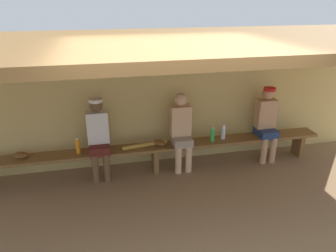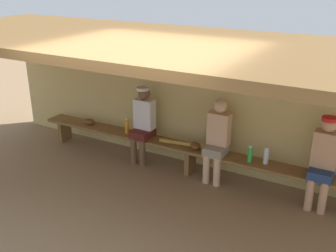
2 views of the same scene
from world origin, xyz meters
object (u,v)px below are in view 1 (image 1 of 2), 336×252
object	(u,v)px
player_in_red	(266,121)
player_middle	(98,135)
bench	(155,150)
water_bottle_clear	(223,132)
player_shirtless_tan	(181,129)
baseball_bat	(145,145)
water_bottle_orange	(212,135)
baseball_glove_worn	(21,155)
baseball_glove_dark_brown	(160,143)
water_bottle_green	(78,146)

from	to	relation	value
player_in_red	player_middle	bearing A→B (deg)	180.00
bench	water_bottle_clear	xyz separation A→B (m)	(1.24, 0.03, 0.20)
player_shirtless_tan	baseball_bat	distance (m)	0.67
baseball_bat	water_bottle_clear	bearing A→B (deg)	-7.38
water_bottle_orange	baseball_glove_worn	bearing A→B (deg)	178.76
bench	baseball_glove_dark_brown	world-z (taller)	baseball_glove_dark_brown
water_bottle_orange	player_in_red	bearing A→B (deg)	2.16
player_in_red	water_bottle_clear	xyz separation A→B (m)	(-0.80, 0.03, -0.16)
player_shirtless_tan	bench	bearing A→B (deg)	-179.62
player_in_red	baseball_glove_dark_brown	bearing A→B (deg)	179.91
water_bottle_orange	bench	bearing A→B (deg)	178.01
player_middle	player_shirtless_tan	size ratio (longest dim) A/B	1.01
bench	baseball_bat	world-z (taller)	baseball_bat
player_shirtless_tan	player_in_red	xyz separation A→B (m)	(1.57, 0.00, 0.02)
baseball_glove_worn	baseball_glove_dark_brown	bearing A→B (deg)	21.51
player_middle	baseball_glove_worn	size ratio (longest dim) A/B	5.60
water_bottle_clear	baseball_glove_dark_brown	world-z (taller)	water_bottle_clear
baseball_bat	water_bottle_green	bearing A→B (deg)	171.45
player_shirtless_tan	water_bottle_orange	world-z (taller)	player_shirtless_tan
bench	baseball_bat	xyz separation A→B (m)	(-0.17, -0.00, 0.11)
player_shirtless_tan	player_in_red	bearing A→B (deg)	0.02
player_shirtless_tan	baseball_bat	bearing A→B (deg)	-179.72
water_bottle_green	player_shirtless_tan	bearing A→B (deg)	0.20
player_in_red	baseball_bat	world-z (taller)	player_in_red
player_in_red	player_shirtless_tan	bearing A→B (deg)	-179.98
player_middle	baseball_glove_dark_brown	xyz separation A→B (m)	(1.00, 0.00, -0.24)
player_middle	player_in_red	world-z (taller)	same
water_bottle_clear	baseball_glove_dark_brown	distance (m)	1.15
water_bottle_clear	water_bottle_green	distance (m)	2.48
player_middle	baseball_glove_worn	bearing A→B (deg)	178.63
water_bottle_orange	baseball_glove_dark_brown	distance (m)	0.93
player_shirtless_tan	baseball_glove_worn	distance (m)	2.59
water_bottle_orange	player_shirtless_tan	bearing A→B (deg)	176.05
water_bottle_orange	baseball_glove_dark_brown	bearing A→B (deg)	177.43
baseball_glove_worn	bench	bearing A→B (deg)	21.31
baseball_glove_dark_brown	baseball_bat	size ratio (longest dim) A/B	0.31
baseball_glove_worn	player_in_red	bearing A→B (deg)	21.79
baseball_bat	water_bottle_orange	bearing A→B (deg)	-10.41
player_shirtless_tan	water_bottle_green	bearing A→B (deg)	-179.80
player_in_red	water_bottle_clear	world-z (taller)	player_in_red
player_middle	player_in_red	xyz separation A→B (m)	(2.95, 0.00, 0.00)
water_bottle_orange	baseball_bat	world-z (taller)	water_bottle_orange
player_in_red	water_bottle_orange	distance (m)	1.04
bench	water_bottle_clear	bearing A→B (deg)	1.49
water_bottle_clear	baseball_glove_worn	distance (m)	3.36
bench	baseball_bat	bearing A→B (deg)	-180.00
water_bottle_clear	water_bottle_green	xyz separation A→B (m)	(-2.48, -0.04, 0.01)
player_middle	baseball_glove_worn	world-z (taller)	player_middle
player_in_red	water_bottle_clear	size ratio (longest dim) A/B	5.17
player_in_red	water_bottle_orange	bearing A→B (deg)	-177.84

